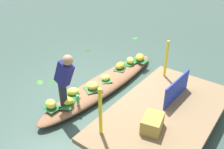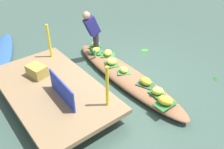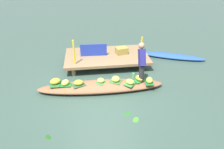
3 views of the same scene
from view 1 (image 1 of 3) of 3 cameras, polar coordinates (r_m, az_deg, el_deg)
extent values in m
plane|color=#354C42|center=(6.03, -1.79, -3.26)|extent=(40.00, 40.00, 0.00)
cube|color=#7F6547|center=(4.82, 12.25, -8.76)|extent=(3.20, 1.80, 0.10)
cylinder|color=#8E724D|center=(6.14, 11.32, -1.63)|extent=(0.14, 0.14, 0.30)
cylinder|color=olive|center=(4.43, -4.48, -15.76)|extent=(0.14, 0.14, 0.30)
cylinder|color=olive|center=(5.80, 24.09, -6.02)|extent=(0.14, 0.14, 0.30)
ellipsoid|color=brown|center=(5.96, -1.81, -2.24)|extent=(4.02, 0.88, 0.25)
cube|color=#1F6726|center=(6.66, 4.31, 2.70)|extent=(0.36, 0.26, 0.01)
ellipsoid|color=#F9E658|center=(6.62, 4.34, 3.36)|extent=(0.31, 0.31, 0.17)
cube|color=#356A34|center=(5.56, -4.55, -3.35)|extent=(0.47, 0.46, 0.01)
ellipsoid|color=#F9D84B|center=(5.51, -4.59, -2.62)|extent=(0.35, 0.35, 0.17)
cube|color=#216932|center=(5.15, -10.55, -6.88)|extent=(0.46, 0.40, 0.01)
ellipsoid|color=yellow|center=(5.11, -10.64, -6.15)|extent=(0.32, 0.34, 0.17)
cube|color=#24612C|center=(6.85, 6.53, 3.41)|extent=(0.32, 0.45, 0.01)
ellipsoid|color=gold|center=(6.81, 6.58, 4.09)|extent=(0.38, 0.34, 0.18)
cube|color=#327843|center=(5.87, -1.52, -1.29)|extent=(0.38, 0.40, 0.01)
ellipsoid|color=#F9E049|center=(5.83, -1.53, -0.70)|extent=(0.24, 0.22, 0.14)
cube|color=#285232|center=(6.39, 1.91, 1.49)|extent=(0.46, 0.39, 0.01)
ellipsoid|color=gold|center=(6.35, 1.92, 2.15)|extent=(0.30, 0.24, 0.17)
cube|color=#1D602D|center=(5.13, -14.17, -7.57)|extent=(0.29, 0.36, 0.01)
ellipsoid|color=#F7E748|center=(5.08, -14.29, -6.76)|extent=(0.24, 0.28, 0.18)
cube|color=#347935|center=(5.43, -9.12, -4.58)|extent=(0.45, 0.46, 0.01)
ellipsoid|color=yellow|center=(5.39, -9.19, -3.93)|extent=(0.33, 0.34, 0.15)
cylinder|color=#28282D|center=(5.00, -11.52, -4.47)|extent=(0.16, 0.16, 0.55)
cube|color=navy|center=(4.66, -11.29, 0.25)|extent=(0.19, 0.47, 0.59)
sphere|color=#9E7556|center=(4.41, -10.45, 3.36)|extent=(0.20, 0.20, 0.20)
cylinder|color=#4DB664|center=(5.09, -8.09, -5.82)|extent=(0.07, 0.07, 0.20)
cube|color=#1E339B|center=(5.04, 15.10, -3.26)|extent=(1.01, 0.07, 0.47)
cylinder|color=yellow|center=(5.70, 12.72, 3.60)|extent=(0.06, 0.06, 0.89)
cylinder|color=yellow|center=(3.94, -2.78, -8.82)|extent=(0.06, 0.06, 0.89)
cube|color=olive|center=(4.27, 9.55, -11.27)|extent=(0.50, 0.41, 0.26)
ellipsoid|color=#20661F|center=(6.45, -14.10, -1.83)|extent=(0.26, 0.18, 0.01)
ellipsoid|color=#398D24|center=(6.54, -16.68, -1.76)|extent=(0.24, 0.26, 0.01)
ellipsoid|color=#1C4F17|center=(8.03, -5.76, 5.59)|extent=(0.20, 0.22, 0.01)
ellipsoid|color=#2B8C2B|center=(9.08, 5.53, 8.57)|extent=(0.26, 0.23, 0.01)
camera|label=2|loc=(7.53, 42.56, 25.02)|focal=37.97mm
camera|label=3|loc=(9.65, -30.93, 29.00)|focal=32.79mm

